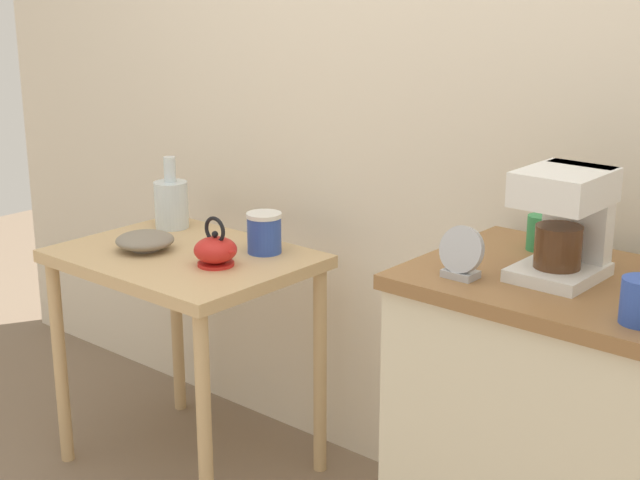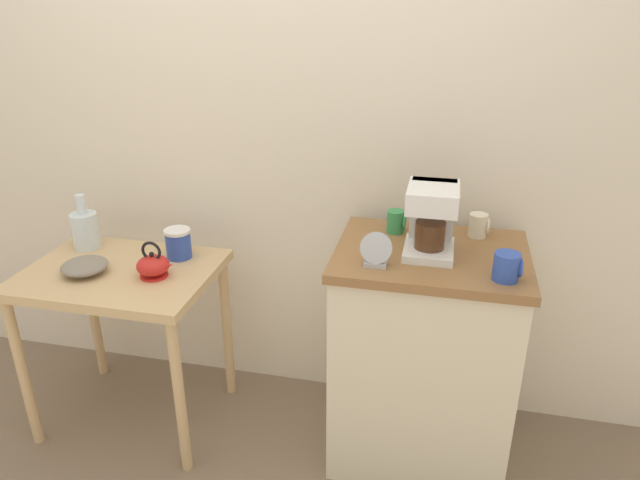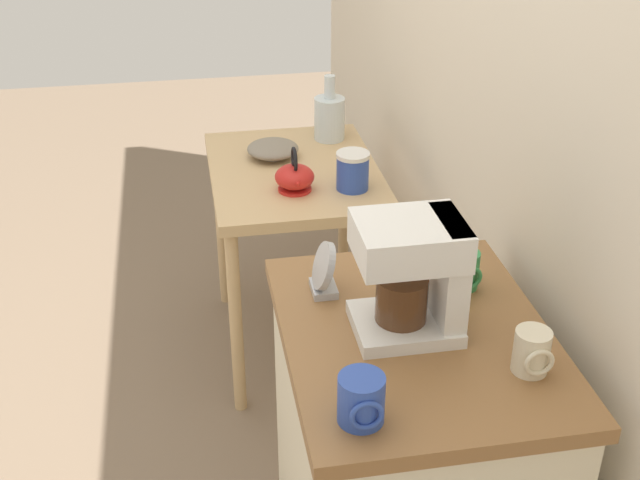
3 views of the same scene
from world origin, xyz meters
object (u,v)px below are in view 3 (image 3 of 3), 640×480
at_px(bowl_stoneware, 273,149).
at_px(mug_small_cream, 532,352).
at_px(coffee_maker, 418,272).
at_px(mug_tall_green, 465,270).
at_px(table_clock, 324,271).
at_px(teakettle, 295,177).
at_px(mug_blue, 361,400).
at_px(canister_enamel, 353,171).
at_px(glass_carafe_vase, 329,117).

distance_m(bowl_stoneware, mug_small_cream, 1.60).
bearing_deg(coffee_maker, mug_small_cream, 45.97).
bearing_deg(bowl_stoneware, mug_tall_green, 13.36).
bearing_deg(bowl_stoneware, table_clock, -1.39).
height_order(teakettle, mug_blue, mug_blue).
height_order(teakettle, table_clock, table_clock).
distance_m(teakettle, canister_enamel, 0.20).
bearing_deg(mug_small_cream, mug_blue, -77.01).
distance_m(canister_enamel, mug_small_cream, 1.26).
relative_size(canister_enamel, mug_small_cream, 1.41).
bearing_deg(mug_blue, canister_enamel, 168.52).
height_order(mug_small_cream, table_clock, table_clock).
xyz_separation_m(coffee_maker, mug_tall_green, (-0.14, 0.16, -0.10)).
xyz_separation_m(coffee_maker, mug_blue, (0.26, -0.18, -0.09)).
relative_size(bowl_stoneware, teakettle, 1.16).
bearing_deg(mug_small_cream, table_clock, -135.42).
bearing_deg(mug_small_cream, bowl_stoneware, -168.27).
bearing_deg(table_clock, mug_small_cream, 44.58).
xyz_separation_m(glass_carafe_vase, mug_tall_green, (1.38, 0.06, 0.14)).
bearing_deg(mug_blue, bowl_stoneware, 178.64).
height_order(bowl_stoneware, table_clock, table_clock).
distance_m(teakettle, mug_blue, 1.36).
bearing_deg(teakettle, glass_carafe_vase, 155.25).
xyz_separation_m(bowl_stoneware, glass_carafe_vase, (-0.14, 0.24, 0.06)).
height_order(coffee_maker, mug_tall_green, coffee_maker).
distance_m(mug_blue, table_clock, 0.44).
bearing_deg(teakettle, table_clock, -4.19).
height_order(canister_enamel, mug_blue, mug_blue).
bearing_deg(glass_carafe_vase, table_clock, -11.21).
height_order(bowl_stoneware, mug_tall_green, mug_tall_green).
bearing_deg(mug_tall_green, coffee_maker, -48.20).
xyz_separation_m(glass_carafe_vase, mug_blue, (1.78, -0.28, 0.14)).
bearing_deg(coffee_maker, table_clock, -136.89).
distance_m(coffee_maker, mug_tall_green, 0.23).
height_order(canister_enamel, coffee_maker, coffee_maker).
bearing_deg(teakettle, bowl_stoneware, -172.67).
relative_size(bowl_stoneware, coffee_maker, 0.72).
xyz_separation_m(bowl_stoneware, table_clock, (1.20, -0.03, 0.20)).
height_order(bowl_stoneware, mug_small_cream, mug_small_cream).
xyz_separation_m(canister_enamel, mug_tall_green, (0.93, 0.06, 0.16)).
bearing_deg(table_clock, teakettle, 175.81).
xyz_separation_m(glass_carafe_vase, table_clock, (1.34, -0.27, 0.15)).
xyz_separation_m(bowl_stoneware, teakettle, (0.29, 0.04, 0.02)).
distance_m(canister_enamel, coffee_maker, 1.10).
distance_m(bowl_stoneware, table_clock, 1.22).
xyz_separation_m(canister_enamel, mug_small_cream, (1.25, 0.09, 0.16)).
distance_m(teakettle, glass_carafe_vase, 0.48).
bearing_deg(bowl_stoneware, coffee_maker, 5.68).
relative_size(bowl_stoneware, mug_blue, 1.94).
distance_m(mug_blue, mug_tall_green, 0.52).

